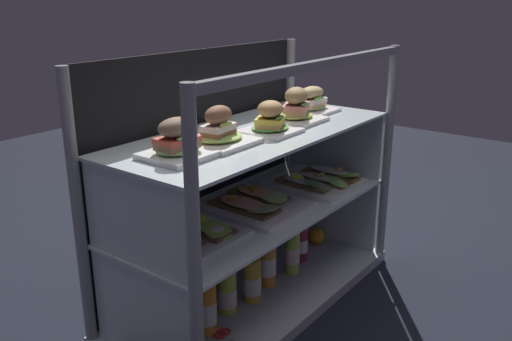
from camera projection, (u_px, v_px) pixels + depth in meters
name	position (u px, v px, depth m)	size (l,w,h in m)	color
ground_plane	(256.00, 300.00, 2.07)	(6.00, 6.00, 0.02)	black
case_base_deck	(256.00, 293.00, 2.06)	(1.18, 0.52, 0.04)	#B5BEC3
case_frame	(229.00, 167.00, 1.98)	(1.18, 0.52, 0.92)	gray
riser_lower_tier	(256.00, 250.00, 2.00)	(1.10, 0.44, 0.32)	silver
shelf_lower_glass	(256.00, 209.00, 1.95)	(1.12, 0.46, 0.01)	silver
riser_upper_tier	(256.00, 172.00, 1.91)	(1.10, 0.44, 0.28)	silver
shelf_upper_glass	(256.00, 133.00, 1.86)	(1.12, 0.46, 0.01)	silver
plated_roll_sandwich_near_right_corner	(177.00, 143.00, 1.55)	(0.18, 0.18, 0.12)	white
plated_roll_sandwich_right_of_center	(219.00, 132.00, 1.69)	(0.20, 0.20, 0.12)	white
plated_roll_sandwich_left_of_center	(270.00, 121.00, 1.82)	(0.17, 0.17, 0.11)	white
plated_roll_sandwich_far_right	(296.00, 108.00, 1.99)	(0.19, 0.19, 0.13)	white
plated_roll_sandwich_near_left_corner	(312.00, 102.00, 2.15)	(0.18, 0.18, 0.10)	white
open_sandwich_tray_far_right	(185.00, 233.00, 1.71)	(0.31, 0.34, 0.05)	white
open_sandwich_tray_near_left_corner	(254.00, 203.00, 1.95)	(0.31, 0.34, 0.06)	white
open_sandwich_tray_mid_left	(318.00, 180.00, 2.19)	(0.31, 0.34, 0.06)	white
juice_bottle_front_middle	(180.00, 328.00, 1.67)	(0.06, 0.06, 0.22)	white
juice_bottle_back_left	(207.00, 306.00, 1.76)	(0.06, 0.06, 0.24)	orange
juice_bottle_back_center	(227.00, 291.00, 1.89)	(0.07, 0.07, 0.22)	#BDCF43
juice_bottle_front_right_end	(252.00, 280.00, 1.95)	(0.07, 0.07, 0.21)	gold
juice_bottle_near_post	(267.00, 262.00, 2.06)	(0.07, 0.07, 0.24)	gold
juice_bottle_tucked_behind	(293.00, 249.00, 2.14)	(0.06, 0.06, 0.25)	#BBDA51
juice_bottle_front_fourth	(301.00, 241.00, 2.25)	(0.06, 0.06, 0.21)	#982041
orange_fruit_beside_bottles	(316.00, 236.00, 2.41)	(0.07, 0.07, 0.07)	orange
kitchen_scissors	(227.00, 336.00, 1.76)	(0.08, 0.19, 0.01)	silver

